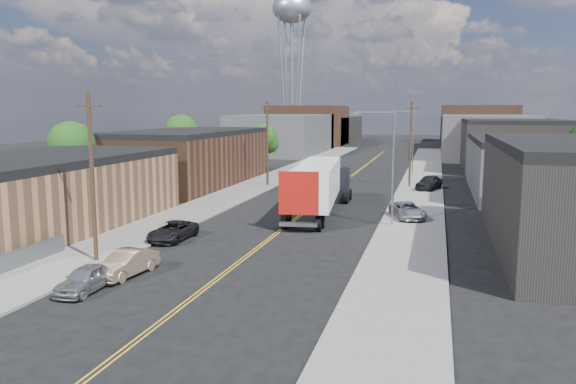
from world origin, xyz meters
The scene contains 29 objects.
ground centered at (0.00, 60.00, 0.00)m, with size 260.00×260.00×0.00m, color black.
centerline centered at (0.00, 45.00, 0.01)m, with size 0.32×120.00×0.01m, color gold.
sidewalk_left centered at (-9.50, 45.00, 0.07)m, with size 5.00×140.00×0.15m, color slate.
sidewalk_right centered at (9.50, 45.00, 0.07)m, with size 5.00×140.00×0.15m, color slate.
warehouse_tan centered at (-18.00, 18.00, 2.80)m, with size 12.00×22.00×5.60m.
warehouse_brown centered at (-18.00, 44.00, 3.30)m, with size 12.00×26.00×6.60m.
industrial_right_b centered at (22.00, 46.00, 3.05)m, with size 14.00×24.00×6.10m.
industrial_right_c centered at (22.00, 72.00, 3.80)m, with size 14.00×22.00×7.60m.
skyline_left_a centered at (-20.00, 95.00, 4.00)m, with size 16.00×30.00×8.00m, color #3A3A3D.
skyline_right_a centered at (20.00, 95.00, 4.00)m, with size 16.00×30.00×8.00m, color #3A3A3D.
skyline_left_b centered at (-20.00, 120.00, 5.00)m, with size 16.00×26.00×10.00m, color #4A2C1D.
skyline_right_b centered at (20.00, 120.00, 5.00)m, with size 16.00×26.00×10.00m, color #4A2C1D.
skyline_left_c centered at (-20.00, 140.00, 3.50)m, with size 16.00×40.00×7.00m, color black.
skyline_right_c centered at (20.00, 140.00, 3.50)m, with size 16.00×40.00×7.00m, color black.
water_tower centered at (-22.00, 110.00, 30.65)m, with size 9.00×9.00×36.90m.
streetlight_near centered at (7.60, 25.00, 5.33)m, with size 3.39×0.25×9.00m.
streetlight_far centered at (7.60, 60.00, 5.33)m, with size 3.39×0.25×9.00m.
utility_pole_left_near centered at (-8.20, 10.00, 5.14)m, with size 1.60×0.26×10.00m.
utility_pole_left_far centered at (-8.20, 45.00, 5.14)m, with size 1.60×0.26×10.00m.
utility_pole_right centered at (8.20, 48.00, 5.14)m, with size 1.60×0.26×10.00m.
tree_left_near centered at (-23.94, 30.00, 5.18)m, with size 4.85×4.76×7.91m.
tree_left_mid centered at (-23.94, 55.00, 5.48)m, with size 5.10×5.04×8.37m.
tree_left_far centered at (-13.94, 62.00, 4.57)m, with size 4.35×4.20×6.97m.
semi_truck centered at (1.50, 29.56, 2.60)m, with size 4.41×17.63×4.55m.
car_left_a centered at (-5.54, 5.10, 0.66)m, with size 1.55×3.85×1.31m, color #999C9E.
car_left_b centered at (-5.00, 8.00, 0.70)m, with size 1.49×4.26×1.40m, color #7B6651.
car_left_c centered at (-6.40, 16.43, 0.64)m, with size 2.14×4.64×1.29m, color black.
car_right_lot_a centered at (9.02, 28.00, 0.81)m, with size 2.19×4.74×1.32m, color #A0A2A5.
car_right_lot_c centered at (10.47, 45.98, 0.96)m, with size 1.91×4.74×1.61m, color black.
Camera 1 is at (11.15, -18.42, 8.99)m, focal length 35.00 mm.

